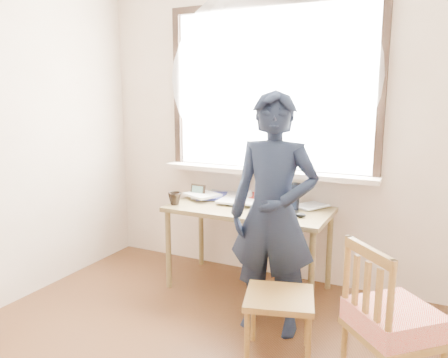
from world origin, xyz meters
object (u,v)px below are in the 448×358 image
at_px(mug_white, 246,196).
at_px(work_chair, 279,305).
at_px(desk, 249,216).
at_px(laptop, 277,205).
at_px(person, 273,215).
at_px(side_chair, 391,322).
at_px(mug_dark, 175,199).

distance_m(mug_white, work_chair, 1.26).
distance_m(desk, laptop, 0.27).
bearing_deg(laptop, work_chair, -68.97).
relative_size(laptop, person, 0.22).
relative_size(desk, side_chair, 1.49).
distance_m(desk, side_chair, 1.51).
bearing_deg(mug_white, laptop, -32.03).
relative_size(mug_dark, work_chair, 0.22).
relative_size(work_chair, person, 0.30).
xyz_separation_m(mug_white, side_chair, (1.28, -1.13, -0.28)).
xyz_separation_m(laptop, mug_dark, (-0.82, -0.15, -0.00)).
bearing_deg(mug_white, side_chair, -41.40).
bearing_deg(laptop, side_chair, -44.38).
xyz_separation_m(laptop, mug_white, (-0.35, 0.22, -0.01)).
bearing_deg(side_chair, person, 150.99).
bearing_deg(side_chair, work_chair, 168.80).
bearing_deg(side_chair, laptop, 135.62).
distance_m(desk, person, 0.66).
bearing_deg(mug_dark, side_chair, -23.39).
xyz_separation_m(desk, mug_dark, (-0.58, -0.19, 0.12)).
bearing_deg(mug_dark, laptop, 10.60).
bearing_deg(laptop, mug_white, 147.97).
height_order(mug_white, person, person).
relative_size(desk, work_chair, 2.63).
bearing_deg(mug_white, desk, -59.48).
height_order(mug_white, side_chair, side_chair).
height_order(laptop, side_chair, laptop).
bearing_deg(desk, work_chair, -56.39).
xyz_separation_m(mug_dark, work_chair, (1.12, -0.63, -0.39)).
relative_size(side_chair, person, 0.54).
relative_size(mug_white, mug_dark, 1.05).
xyz_separation_m(laptop, work_chair, (0.30, -0.79, -0.39)).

